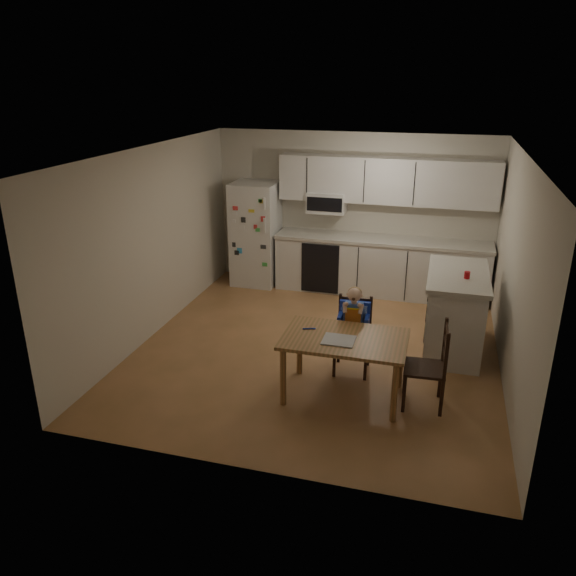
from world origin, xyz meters
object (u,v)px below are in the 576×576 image
Objects in this scene: kitchen_island at (455,311)px; dining_table at (344,345)px; refrigerator at (256,234)px; red_cup at (467,275)px; chair_side at (435,361)px; chair_booster at (354,320)px.

kitchen_island is 1.06× the size of dining_table.
red_cup is at bearing -29.30° from refrigerator.
red_cup is 1.87m from dining_table.
chair_side reaches higher than dining_table.
chair_side is (-0.20, -1.44, 0.02)m from kitchen_island.
red_cup is (0.09, -0.16, 0.56)m from kitchen_island.
chair_booster reaches higher than chair_side.
refrigerator is 1.21× the size of kitchen_island.
dining_table is 1.24× the size of chair_booster.
chair_side is at bearing 3.37° from dining_table.
refrigerator reaches higher than chair_side.
red_cup is 0.08× the size of chair_booster.
refrigerator reaches higher than red_cup.
red_cup reaches higher than chair_side.
red_cup reaches higher than kitchen_island.
red_cup is 1.49m from chair_booster.
chair_booster is at bearing -142.46° from kitchen_island.
chair_side is (0.95, -0.56, -0.11)m from chair_booster.
refrigerator reaches higher than dining_table.
chair_side is (3.02, -3.13, -0.31)m from refrigerator.
dining_table is at bearing -56.96° from refrigerator.
chair_side is at bearing -46.07° from refrigerator.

